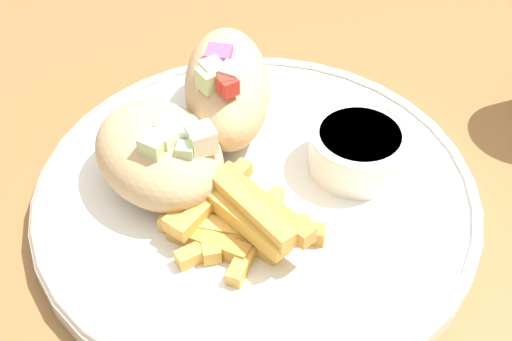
# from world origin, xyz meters

# --- Properties ---
(table) EXTENTS (1.37, 1.37, 0.72)m
(table) POSITION_xyz_m (0.00, 0.00, 0.65)
(table) COLOR brown
(table) RESTS_ON ground_plane
(plate) EXTENTS (0.31, 0.31, 0.02)m
(plate) POSITION_xyz_m (0.02, -0.02, 0.73)
(plate) COLOR white
(plate) RESTS_ON table
(pita_sandwich_near) EXTENTS (0.11, 0.09, 0.06)m
(pita_sandwich_near) POSITION_xyz_m (-0.03, -0.06, 0.76)
(pita_sandwich_near) COLOR tan
(pita_sandwich_near) RESTS_ON plate
(pita_sandwich_far) EXTENTS (0.14, 0.12, 0.07)m
(pita_sandwich_far) POSITION_xyz_m (-0.05, 0.01, 0.76)
(pita_sandwich_far) COLOR tan
(pita_sandwich_far) RESTS_ON plate
(fries_pile) EXTENTS (0.11, 0.09, 0.03)m
(fries_pile) POSITION_xyz_m (0.04, -0.05, 0.74)
(fries_pile) COLOR gold
(fries_pile) RESTS_ON plate
(sauce_ramekin) EXTENTS (0.07, 0.07, 0.03)m
(sauce_ramekin) POSITION_xyz_m (0.04, 0.06, 0.75)
(sauce_ramekin) COLOR white
(sauce_ramekin) RESTS_ON plate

